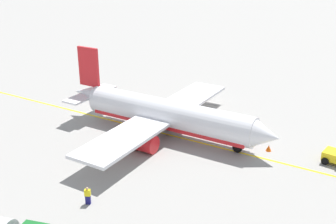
{
  "coord_description": "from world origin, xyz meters",
  "views": [
    {
      "loc": [
        20.77,
        -41.21,
        21.31
      ],
      "look_at": [
        0.0,
        0.0,
        3.0
      ],
      "focal_mm": 43.98,
      "sensor_mm": 36.0,
      "label": 1
    }
  ],
  "objects": [
    {
      "name": "safety_cone_nose",
      "position": [
        12.17,
        1.2,
        0.36
      ],
      "size": [
        0.64,
        0.64,
        0.71
      ],
      "primitive_type": "cone",
      "color": "#F2590F",
      "rests_on": "ground"
    },
    {
      "name": "refueling_worker",
      "position": [
        0.27,
        -16.46,
        0.82
      ],
      "size": [
        0.62,
        0.53,
        1.71
      ],
      "color": "navy",
      "rests_on": "ground"
    },
    {
      "name": "taxi_line_marking",
      "position": [
        0.0,
        0.0,
        0.01
      ],
      "size": [
        83.15,
        6.35,
        0.01
      ],
      "primitive_type": "cube",
      "rotation": [
        0.0,
        0.0,
        -0.07
      ],
      "color": "yellow",
      "rests_on": "ground"
    },
    {
      "name": "ground_plane",
      "position": [
        0.0,
        0.0,
        0.0
      ],
      "size": [
        400.0,
        400.0,
        0.0
      ],
      "primitive_type": "plane",
      "color": "#9E9B96"
    },
    {
      "name": "airplane",
      "position": [
        -0.5,
        0.04,
        2.57
      ],
      "size": [
        28.75,
        28.23,
        9.51
      ],
      "color": "white",
      "rests_on": "ground"
    }
  ]
}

